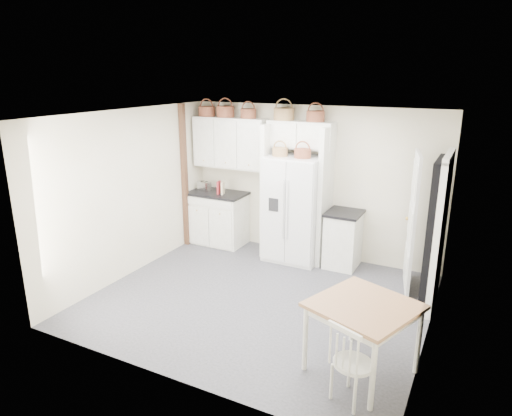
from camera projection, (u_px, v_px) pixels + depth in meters
The scene contains 29 objects.
floor at pixel (259, 299), 6.53m from camera, with size 4.50×4.50×0.00m, color #323232.
ceiling at pixel (260, 115), 5.78m from camera, with size 4.50×4.50×0.00m, color white.
wall_back at pixel (311, 182), 7.86m from camera, with size 4.50×4.50×0.00m, color beige.
wall_left at pixel (131, 193), 7.13m from camera, with size 4.00×4.00×0.00m, color beige.
wall_right at pixel (437, 239), 5.17m from camera, with size 4.00×4.00×0.00m, color beige.
refrigerator at pixel (295, 209), 7.73m from camera, with size 0.93×0.75×1.80m, color silver.
base_cab_left at pixel (219, 219), 8.59m from camera, with size 1.02×0.64×0.94m, color silver.
base_cab_right at pixel (343, 240), 7.54m from camera, with size 0.51×0.61×0.90m, color silver.
dining_table at pixel (362, 338), 4.85m from camera, with size 0.97×0.97×0.81m, color olive.
windsor_chair at pixel (353, 364), 4.41m from camera, with size 0.40×0.37×0.83m, color silver.
counter_left at pixel (218, 193), 8.45m from camera, with size 1.06×0.69×0.04m, color black.
counter_right at pixel (345, 213), 7.41m from camera, with size 0.55×0.66×0.04m, color black.
toaster at pixel (204, 186), 8.53m from camera, with size 0.25×0.14×0.17m, color silver.
cookbook_red at pixel (219, 187), 8.31m from camera, with size 0.03×0.16×0.23m, color maroon.
cookbook_cream at pixel (223, 188), 8.27m from camera, with size 0.03×0.15×0.22m, color beige.
basket_upper_a at pixel (207, 111), 8.26m from camera, with size 0.31×0.31×0.17m, color #522519.
basket_upper_b at pixel (225, 112), 8.09m from camera, with size 0.32×0.32×0.19m, color #522519.
basket_upper_c at pixel (248, 114), 7.89m from camera, with size 0.28×0.28×0.16m, color #522519.
basket_bridge_a at pixel (284, 114), 7.59m from camera, with size 0.35×0.35×0.20m, color olive.
basket_bridge_b at pixel (315, 116), 7.35m from camera, with size 0.30×0.30×0.17m, color #522519.
basket_fridge_a at pixel (280, 152), 7.47m from camera, with size 0.26×0.26×0.14m, color olive.
basket_fridge_b at pixel (303, 153), 7.30m from camera, with size 0.27×0.27×0.15m, color #522519.
upper_cabinet at pixel (231, 143), 8.20m from camera, with size 1.40×0.34×0.90m, color silver.
bridge_cabinet at pixel (301, 135), 7.55m from camera, with size 1.12×0.34×0.45m, color silver.
fridge_panel_left at pixel (269, 190), 7.94m from camera, with size 0.08×0.60×2.30m, color silver.
fridge_panel_right at pixel (325, 197), 7.49m from camera, with size 0.08×0.60×2.30m, color silver.
trim_post at pixel (185, 177), 8.26m from camera, with size 0.09×0.09×2.60m, color #3E2C19.
doorway_void at pixel (436, 234), 6.15m from camera, with size 0.18×0.85×2.05m, color black.
door_slab at pixel (412, 223), 6.59m from camera, with size 0.80×0.04×2.05m, color white.
Camera 1 is at (2.63, -5.26, 3.12)m, focal length 32.00 mm.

